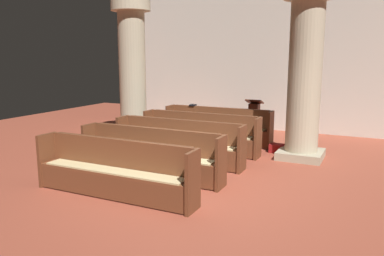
{
  "coord_description": "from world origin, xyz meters",
  "views": [
    {
      "loc": [
        2.82,
        -5.86,
        2.28
      ],
      "look_at": [
        -0.76,
        1.55,
        0.75
      ],
      "focal_mm": 35.7,
      "sensor_mm": 36.0,
      "label": 1
    }
  ],
  "objects_px": {
    "pillar_aisle_side": "(305,71)",
    "lectern": "(254,120)",
    "kneeler_box_red": "(277,148)",
    "pillar_far_side": "(132,69)",
    "pew_row_0": "(218,125)",
    "pew_row_2": "(179,141)",
    "pew_row_1": "(200,132)",
    "hymn_book": "(193,105)",
    "pew_row_4": "(114,168)",
    "pew_row_3": "(151,153)"
  },
  "relations": [
    {
      "from": "pillar_aisle_side",
      "to": "lectern",
      "type": "relative_size",
      "value": 3.5
    },
    {
      "from": "pew_row_1",
      "to": "hymn_book",
      "type": "relative_size",
      "value": 15.69
    },
    {
      "from": "pew_row_2",
      "to": "kneeler_box_red",
      "type": "relative_size",
      "value": 8.73
    },
    {
      "from": "hymn_book",
      "to": "kneeler_box_red",
      "type": "bearing_deg",
      "value": -12.99
    },
    {
      "from": "pillar_aisle_side",
      "to": "pew_row_3",
      "type": "bearing_deg",
      "value": -130.76
    },
    {
      "from": "pillar_far_side",
      "to": "hymn_book",
      "type": "relative_size",
      "value": 20.12
    },
    {
      "from": "pew_row_2",
      "to": "pew_row_1",
      "type": "bearing_deg",
      "value": 90.0
    },
    {
      "from": "pew_row_0",
      "to": "hymn_book",
      "type": "xyz_separation_m",
      "value": [
        -0.83,
        0.19,
        0.47
      ]
    },
    {
      "from": "pew_row_1",
      "to": "pew_row_3",
      "type": "xyz_separation_m",
      "value": [
        0.0,
        -2.27,
        0.0
      ]
    },
    {
      "from": "pew_row_3",
      "to": "pew_row_2",
      "type": "bearing_deg",
      "value": 90.0
    },
    {
      "from": "pew_row_0",
      "to": "pew_row_4",
      "type": "height_order",
      "value": "same"
    },
    {
      "from": "pew_row_4",
      "to": "pew_row_2",
      "type": "bearing_deg",
      "value": 90.0
    },
    {
      "from": "pew_row_0",
      "to": "lectern",
      "type": "xyz_separation_m",
      "value": [
        0.61,
        1.32,
        -0.04
      ]
    },
    {
      "from": "lectern",
      "to": "pillar_far_side",
      "type": "bearing_deg",
      "value": -146.03
    },
    {
      "from": "pillar_aisle_side",
      "to": "kneeler_box_red",
      "type": "bearing_deg",
      "value": 154.58
    },
    {
      "from": "pew_row_3",
      "to": "pew_row_4",
      "type": "height_order",
      "value": "same"
    },
    {
      "from": "pew_row_4",
      "to": "hymn_book",
      "type": "distance_m",
      "value": 4.82
    },
    {
      "from": "pew_row_1",
      "to": "pew_row_3",
      "type": "bearing_deg",
      "value": -90.0
    },
    {
      "from": "hymn_book",
      "to": "pillar_far_side",
      "type": "bearing_deg",
      "value": -150.63
    },
    {
      "from": "pew_row_1",
      "to": "pew_row_2",
      "type": "xyz_separation_m",
      "value": [
        0.0,
        -1.13,
        0.0
      ]
    },
    {
      "from": "pew_row_0",
      "to": "pew_row_1",
      "type": "height_order",
      "value": "same"
    },
    {
      "from": "pew_row_0",
      "to": "pew_row_1",
      "type": "distance_m",
      "value": 1.13
    },
    {
      "from": "pew_row_2",
      "to": "kneeler_box_red",
      "type": "distance_m",
      "value": 2.56
    },
    {
      "from": "pillar_aisle_side",
      "to": "pew_row_1",
      "type": "bearing_deg",
      "value": -169.38
    },
    {
      "from": "pew_row_2",
      "to": "lectern",
      "type": "bearing_deg",
      "value": 80.34
    },
    {
      "from": "pew_row_3",
      "to": "pillar_far_side",
      "type": "bearing_deg",
      "value": 129.45
    },
    {
      "from": "pillar_aisle_side",
      "to": "kneeler_box_red",
      "type": "height_order",
      "value": "pillar_aisle_side"
    },
    {
      "from": "lectern",
      "to": "kneeler_box_red",
      "type": "relative_size",
      "value": 3.19
    },
    {
      "from": "pew_row_3",
      "to": "pillar_aisle_side",
      "type": "bearing_deg",
      "value": 49.24
    },
    {
      "from": "pew_row_1",
      "to": "hymn_book",
      "type": "xyz_separation_m",
      "value": [
        -0.83,
        1.32,
        0.47
      ]
    },
    {
      "from": "pew_row_3",
      "to": "hymn_book",
      "type": "height_order",
      "value": "hymn_book"
    },
    {
      "from": "pew_row_0",
      "to": "pew_row_1",
      "type": "xyz_separation_m",
      "value": [
        0.0,
        -1.13,
        0.0
      ]
    },
    {
      "from": "pew_row_4",
      "to": "pillar_far_side",
      "type": "distance_m",
      "value": 4.76
    },
    {
      "from": "pew_row_2",
      "to": "pew_row_3",
      "type": "xyz_separation_m",
      "value": [
        0.0,
        -1.13,
        0.0
      ]
    },
    {
      "from": "pew_row_2",
      "to": "hymn_book",
      "type": "distance_m",
      "value": 2.63
    },
    {
      "from": "pew_row_0",
      "to": "hymn_book",
      "type": "distance_m",
      "value": 0.97
    },
    {
      "from": "pew_row_3",
      "to": "pew_row_1",
      "type": "bearing_deg",
      "value": 90.0
    },
    {
      "from": "pew_row_0",
      "to": "pillar_far_side",
      "type": "relative_size",
      "value": 0.78
    },
    {
      "from": "hymn_book",
      "to": "lectern",
      "type": "bearing_deg",
      "value": 38.13
    },
    {
      "from": "lectern",
      "to": "kneeler_box_red",
      "type": "xyz_separation_m",
      "value": [
        1.1,
        -1.72,
        -0.35
      ]
    },
    {
      "from": "pew_row_0",
      "to": "pillar_aisle_side",
      "type": "height_order",
      "value": "pillar_aisle_side"
    },
    {
      "from": "pew_row_2",
      "to": "pillar_far_side",
      "type": "distance_m",
      "value": 3.18
    },
    {
      "from": "pew_row_2",
      "to": "lectern",
      "type": "relative_size",
      "value": 2.73
    },
    {
      "from": "pew_row_2",
      "to": "pew_row_4",
      "type": "height_order",
      "value": "same"
    },
    {
      "from": "pew_row_3",
      "to": "pillar_aisle_side",
      "type": "distance_m",
      "value": 3.87
    },
    {
      "from": "pew_row_1",
      "to": "pew_row_4",
      "type": "height_order",
      "value": "same"
    },
    {
      "from": "pew_row_4",
      "to": "pillar_aisle_side",
      "type": "xyz_separation_m",
      "value": [
        2.33,
        3.84,
        1.48
      ]
    },
    {
      "from": "pew_row_4",
      "to": "hymn_book",
      "type": "height_order",
      "value": "hymn_book"
    },
    {
      "from": "pew_row_3",
      "to": "kneeler_box_red",
      "type": "bearing_deg",
      "value": 60.29
    },
    {
      "from": "pew_row_1",
      "to": "pew_row_0",
      "type": "bearing_deg",
      "value": 90.0
    }
  ]
}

